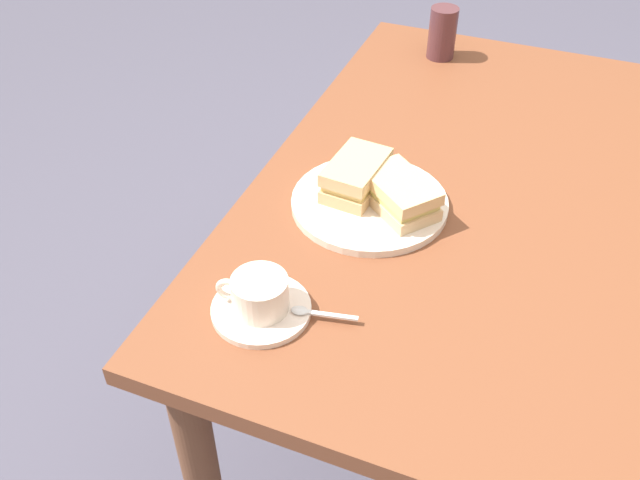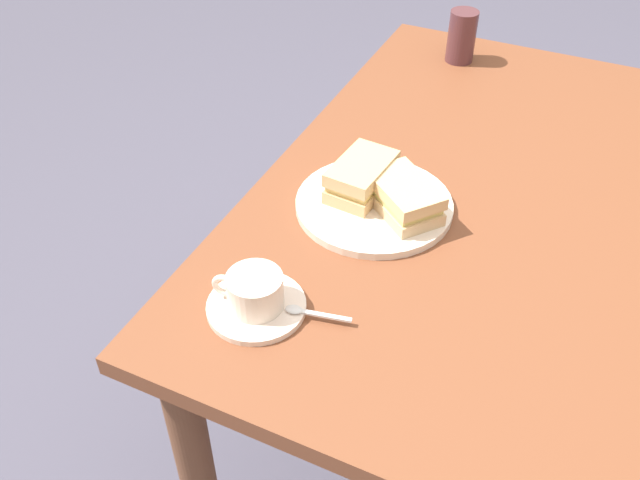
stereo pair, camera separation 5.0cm
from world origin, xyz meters
name	(u,v)px [view 1 (the left image)]	position (x,y,z in m)	size (l,w,h in m)	color
ground_plane	(429,414)	(0.00, 0.00, 0.00)	(6.00, 6.00, 0.00)	#4A4857
dining_table	(461,228)	(0.00, 0.00, 0.60)	(1.21, 0.73, 0.71)	brown
sandwich_plate	(370,203)	(0.13, -0.14, 0.71)	(0.27, 0.27, 0.01)	beige
sandwich_front	(356,176)	(0.12, -0.18, 0.75)	(0.14, 0.09, 0.06)	tan
sandwich_back	(399,194)	(0.14, -0.09, 0.75)	(0.15, 0.16, 0.06)	#D6B281
coffee_saucer	(261,309)	(0.43, -0.21, 0.71)	(0.15, 0.15, 0.01)	beige
coffee_cup	(259,293)	(0.43, -0.21, 0.74)	(0.08, 0.11, 0.05)	beige
spoon	(313,312)	(0.42, -0.14, 0.72)	(0.03, 0.10, 0.01)	silver
drinking_glass	(442,33)	(-0.47, -0.17, 0.77)	(0.06, 0.06, 0.12)	#522C30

